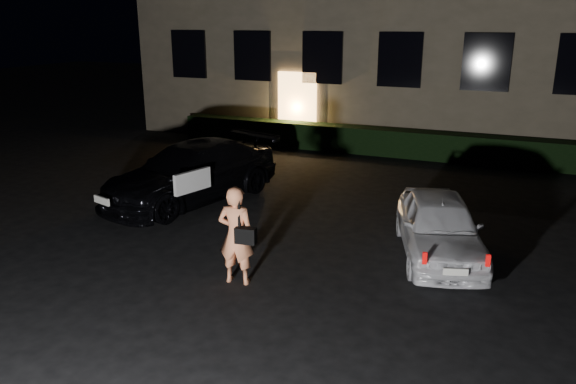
% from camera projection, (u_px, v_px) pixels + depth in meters
% --- Properties ---
extents(ground, '(80.00, 80.00, 0.00)m').
position_uv_depth(ground, '(245.00, 295.00, 8.98)').
color(ground, black).
rests_on(ground, ground).
extents(hedge, '(15.00, 0.70, 0.85)m').
position_uv_depth(hedge, '(392.00, 142.00, 18.10)').
color(hedge, black).
rests_on(hedge, ground).
extents(sedan, '(3.21, 5.13, 1.39)m').
position_uv_depth(sedan, '(191.00, 172.00, 13.52)').
color(sedan, black).
rests_on(sedan, ground).
extents(hatch, '(2.32, 3.67, 1.16)m').
position_uv_depth(hatch, '(439.00, 226.00, 10.33)').
color(hatch, white).
rests_on(hatch, ground).
extents(man, '(0.73, 0.48, 1.68)m').
position_uv_depth(man, '(236.00, 235.00, 9.18)').
color(man, '#FF9562').
rests_on(man, ground).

